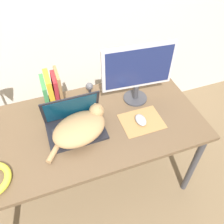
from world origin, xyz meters
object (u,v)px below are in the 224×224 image
object	(u,v)px
external_monitor	(138,71)
book_row	(52,91)
cat	(81,127)
computer_mouse	(141,120)
laptop	(75,124)
webcam	(89,87)

from	to	relation	value
external_monitor	book_row	size ratio (longest dim) A/B	1.83
cat	computer_mouse	world-z (taller)	cat
cat	external_monitor	xyz separation A→B (m)	(0.43, 0.17, 0.18)
laptop	book_row	distance (m)	0.28
cat	webcam	size ratio (longest dim) A/B	5.37
laptop	external_monitor	xyz separation A→B (m)	(0.45, 0.13, 0.19)
computer_mouse	webcam	world-z (taller)	webcam
laptop	cat	size ratio (longest dim) A/B	0.82
book_row	computer_mouse	bearing A→B (deg)	-35.62
computer_mouse	cat	bearing A→B (deg)	174.45
computer_mouse	webcam	distance (m)	0.44
webcam	laptop	bearing A→B (deg)	-120.54
laptop	webcam	size ratio (longest dim) A/B	4.38
external_monitor	webcam	xyz separation A→B (m)	(-0.28, 0.17, -0.19)
laptop	external_monitor	world-z (taller)	external_monitor
laptop	computer_mouse	world-z (taller)	laptop
laptop	computer_mouse	xyz separation A→B (m)	(0.40, -0.08, -0.03)
cat	book_row	bearing A→B (deg)	108.90
laptop	external_monitor	distance (m)	0.51
external_monitor	webcam	bearing A→B (deg)	147.71
laptop	computer_mouse	size ratio (longest dim) A/B	3.46
cat	external_monitor	size ratio (longest dim) A/B	0.91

